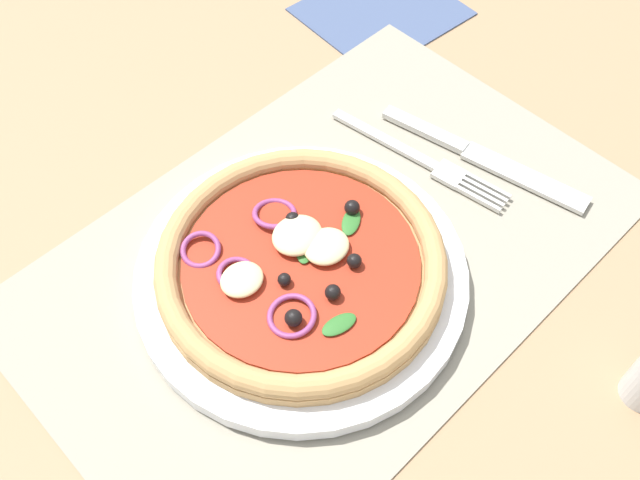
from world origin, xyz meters
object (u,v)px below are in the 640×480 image
object	(u,v)px
knife	(484,158)
pizza	(300,263)
plate	(301,275)
napkin	(381,11)
fork	(426,162)

from	to	relation	value
knife	pizza	bearing A→B (deg)	-107.61
plate	napkin	world-z (taller)	plate
fork	napkin	xyz separation A→B (cm)	(-13.19, -17.62, -0.44)
knife	napkin	size ratio (longest dim) A/B	1.30
plate	pizza	world-z (taller)	pizza
napkin	fork	bearing A→B (deg)	53.17
pizza	knife	distance (cm)	20.65
plate	pizza	bearing A→B (deg)	-61.39
pizza	knife	bearing A→B (deg)	173.73
plate	fork	distance (cm)	16.40
pizza	fork	bearing A→B (deg)	-176.33
pizza	knife	xyz separation A→B (cm)	(-20.41, 2.24, -2.25)
knife	plate	bearing A→B (deg)	-107.51
napkin	knife	bearing A→B (deg)	66.32
plate	knife	world-z (taller)	plate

